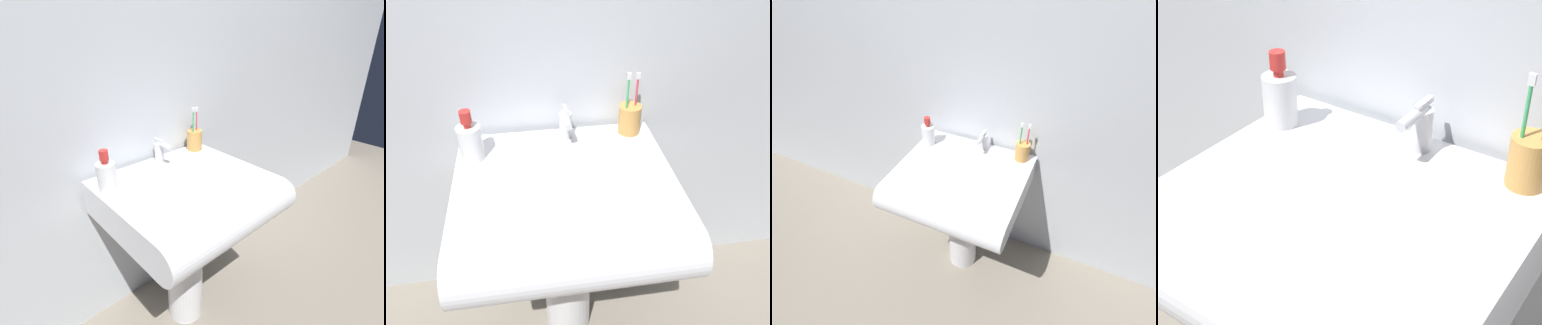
{
  "view_description": "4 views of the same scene",
  "coord_description": "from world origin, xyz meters",
  "views": [
    {
      "loc": [
        -0.66,
        -0.79,
        1.3
      ],
      "look_at": [
        0.03,
        -0.01,
        0.8
      ],
      "focal_mm": 28.0,
      "sensor_mm": 36.0,
      "label": 1
    },
    {
      "loc": [
        -0.09,
        -0.81,
        1.39
      ],
      "look_at": [
        0.04,
        0.0,
        0.78
      ],
      "focal_mm": 35.0,
      "sensor_mm": 36.0,
      "label": 2
    },
    {
      "loc": [
        0.46,
        -1.0,
        1.67
      ],
      "look_at": [
        0.01,
        -0.0,
        0.78
      ],
      "focal_mm": 28.0,
      "sensor_mm": 36.0,
      "label": 3
    },
    {
      "loc": [
        0.46,
        -0.67,
        1.32
      ],
      "look_at": [
        -0.01,
        0.02,
        0.78
      ],
      "focal_mm": 55.0,
      "sensor_mm": 36.0,
      "label": 4
    }
  ],
  "objects": [
    {
      "name": "wall_back",
      "position": [
        0.0,
        0.29,
        1.2
      ],
      "size": [
        5.0,
        0.05,
        2.4
      ],
      "primitive_type": "cube",
      "color": "silver",
      "rests_on": "ground"
    },
    {
      "name": "faucet",
      "position": [
        0.03,
        0.19,
        0.79
      ],
      "size": [
        0.04,
        0.11,
        0.1
      ],
      "color": "silver",
      "rests_on": "sink_basin"
    },
    {
      "name": "ground_plane",
      "position": [
        0.0,
        0.0,
        0.0
      ],
      "size": [
        6.0,
        6.0,
        0.0
      ],
      "primitive_type": "plane",
      "color": "gray",
      "rests_on": "ground"
    },
    {
      "name": "sink_pedestal",
      "position": [
        0.0,
        0.0,
        0.3
      ],
      "size": [
        0.16,
        0.16,
        0.6
      ],
      "primitive_type": "cylinder",
      "color": "white",
      "rests_on": "ground"
    },
    {
      "name": "soap_bottle",
      "position": [
        -0.26,
        0.12,
        0.79
      ],
      "size": [
        0.07,
        0.07,
        0.16
      ],
      "color": "white",
      "rests_on": "sink_basin"
    },
    {
      "name": "toothbrush_cup",
      "position": [
        0.24,
        0.2,
        0.78
      ],
      "size": [
        0.07,
        0.07,
        0.21
      ],
      "color": "#D19347",
      "rests_on": "sink_basin"
    },
    {
      "name": "sink_basin",
      "position": [
        0.0,
        -0.05,
        0.66
      ],
      "size": [
        0.61,
        0.56,
        0.14
      ],
      "color": "white",
      "rests_on": "sink_pedestal"
    }
  ]
}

